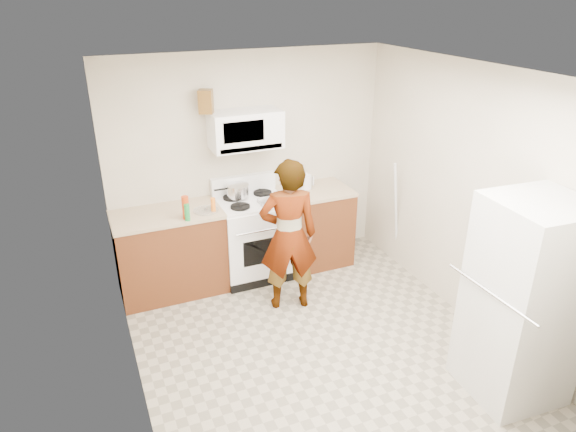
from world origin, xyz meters
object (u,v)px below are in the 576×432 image
person (289,236)px  saucepan (238,191)px  fridge (524,301)px  gas_range (253,236)px  kettle (306,182)px  microwave (246,129)px

person → saucepan: size_ratio=6.63×
saucepan → fridge: bearing=-61.9°
gas_range → kettle: 0.89m
saucepan → microwave: bearing=5.1°
gas_range → person: 0.83m
gas_range → person: bearing=-80.5°
microwave → kettle: 0.98m
gas_range → saucepan: gas_range is taller
microwave → person: (0.13, -0.88, -0.89)m
kettle → saucepan: (-0.83, 0.03, 0.01)m
microwave → saucepan: 0.69m
gas_range → kettle: gas_range is taller
gas_range → saucepan: bearing=136.1°
microwave → fridge: size_ratio=0.45×
fridge → kettle: fridge is taller
person → gas_range: bearing=-67.0°
gas_range → kettle: bearing=7.0°
kettle → gas_range: bearing=173.6°
microwave → fridge: 3.16m
saucepan → gas_range: bearing=-43.9°
microwave → kettle: (0.70, -0.04, -0.68)m
gas_range → kettle: (0.70, 0.09, 0.53)m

